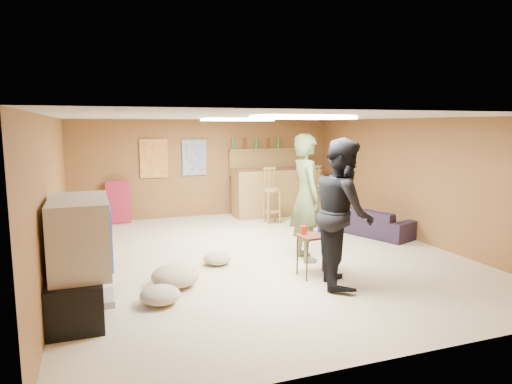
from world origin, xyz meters
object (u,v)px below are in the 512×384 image
object	(u,v)px
bar_counter	(276,192)
sofa	(369,221)
person_black	(343,212)
tray_table	(315,256)
tv_body	(80,235)
person_olive	(306,198)

from	to	relation	value
bar_counter	sofa	bearing A→B (deg)	-67.01
bar_counter	sofa	xyz separation A→B (m)	(0.98, -2.30, -0.29)
person_black	bar_counter	bearing A→B (deg)	7.38
sofa	tray_table	distance (m)	2.84
sofa	tray_table	world-z (taller)	tray_table
sofa	tray_table	size ratio (longest dim) A/B	2.97
tv_body	person_olive	distance (m)	3.40
person_olive	tray_table	world-z (taller)	person_olive
tv_body	tray_table	bearing A→B (deg)	5.05
person_olive	sofa	world-z (taller)	person_olive
bar_counter	sofa	size ratio (longest dim) A/B	1.14
person_olive	sofa	bearing A→B (deg)	-54.91
person_olive	person_black	size ratio (longest dim) A/B	1.01
bar_counter	person_olive	world-z (taller)	person_olive
tv_body	bar_counter	bearing A→B (deg)	47.00
person_black	sofa	world-z (taller)	person_black
person_black	sofa	xyz separation A→B (m)	(1.94, 2.27, -0.70)
person_olive	tray_table	size ratio (longest dim) A/B	3.30
tv_body	tray_table	world-z (taller)	tv_body
person_olive	tv_body	bearing A→B (deg)	112.75
person_olive	person_black	bearing A→B (deg)	-177.30
person_black	sofa	distance (m)	3.06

